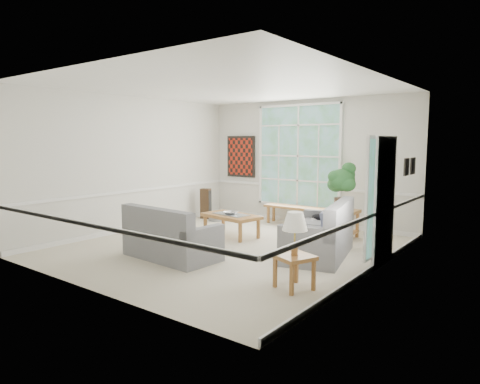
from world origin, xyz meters
name	(u,v)px	position (x,y,z in m)	size (l,w,h in m)	color
floor	(230,247)	(0.00, 0.00, -0.01)	(5.50, 6.00, 0.01)	beige
ceiling	(229,87)	(0.00, 0.00, 3.00)	(5.50, 6.00, 0.02)	white
wall_back	(306,162)	(0.00, 3.00, 1.50)	(5.50, 0.02, 3.00)	silver
wall_front	(88,181)	(0.00, -3.00, 1.50)	(5.50, 0.02, 3.00)	silver
wall_left	(134,164)	(-2.75, 0.00, 1.50)	(0.02, 6.00, 3.00)	silver
wall_right	(374,176)	(2.75, 0.00, 1.50)	(0.02, 6.00, 3.00)	silver
window_back	(298,156)	(-0.20, 2.96, 1.65)	(2.30, 0.08, 2.40)	white
entry_door	(384,201)	(2.71, 0.60, 1.05)	(0.08, 0.90, 2.10)	white
door_sidelight	(370,199)	(2.71, -0.03, 1.15)	(0.08, 0.26, 1.90)	white
wall_art	(241,157)	(-1.95, 2.95, 1.60)	(0.90, 0.06, 1.10)	#59150C
wall_frame_near	(406,167)	(2.71, 1.75, 1.55)	(0.04, 0.26, 0.32)	black
wall_frame_far	(412,166)	(2.71, 2.15, 1.55)	(0.04, 0.26, 0.32)	black
loveseat_right	(318,229)	(1.65, 0.44, 0.49)	(0.93, 1.80, 0.98)	slate
loveseat_front	(172,232)	(-0.34, -1.18, 0.45)	(1.68, 0.87, 0.91)	slate
coffee_table	(231,225)	(-0.56, 0.76, 0.23)	(1.25, 0.68, 0.47)	#976331
pewter_bowl	(230,213)	(-0.56, 0.73, 0.51)	(0.34, 0.34, 0.08)	#9C9CA1
window_bench	(302,217)	(0.09, 2.65, 0.22)	(1.92, 0.37, 0.45)	#976331
end_table	(342,224)	(1.40, 2.02, 0.30)	(0.59, 0.59, 0.59)	#976331
houseplant	(342,186)	(1.34, 2.06, 1.10)	(0.59, 0.59, 1.01)	#245827
side_table	(294,272)	(2.15, -1.29, 0.24)	(0.47, 0.47, 0.48)	#976331
table_lamp	(295,234)	(2.16, -1.30, 0.77)	(0.34, 0.34, 0.59)	white
pet_bed	(217,218)	(-1.96, 1.95, 0.06)	(0.43, 0.43, 0.13)	slate
floor_speaker	(206,203)	(-2.40, 2.02, 0.39)	(0.24, 0.19, 0.78)	#382617
cat	(321,217)	(1.39, 1.03, 0.58)	(0.35, 0.25, 0.17)	black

